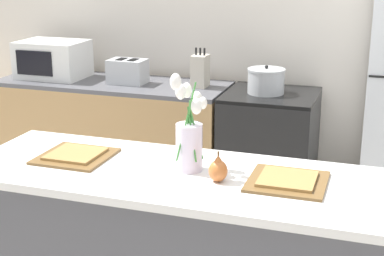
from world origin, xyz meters
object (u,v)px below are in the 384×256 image
object	(u,v)px
stove_range	(269,157)
flower_vase	(189,135)
toaster	(128,71)
cooking_pot	(266,81)
pear_figurine	(218,170)
plate_setting_right	(287,181)
plate_setting_left	(75,155)
knife_block	(200,71)
microwave	(53,59)

from	to	relation	value
stove_range	flower_vase	bearing A→B (deg)	-91.58
toaster	cooking_pot	bearing A→B (deg)	0.42
pear_figurine	plate_setting_right	bearing A→B (deg)	14.53
flower_vase	pear_figurine	world-z (taller)	flower_vase
plate_setting_left	cooking_pot	distance (m)	1.65
stove_range	flower_vase	world-z (taller)	flower_vase
knife_block	toaster	bearing A→B (deg)	-173.67
stove_range	plate_setting_right	xyz separation A→B (m)	(0.38, -1.57, 0.47)
plate_setting_right	knife_block	bearing A→B (deg)	118.67
microwave	cooking_pot	bearing A→B (deg)	-0.36
cooking_pot	toaster	bearing A→B (deg)	-179.58
plate_setting_left	toaster	size ratio (longest dim) A/B	1.10
stove_range	plate_setting_right	world-z (taller)	plate_setting_right
toaster	microwave	xyz separation A→B (m)	(-0.61, 0.02, 0.05)
cooking_pot	flower_vase	bearing A→B (deg)	-90.29
stove_range	plate_setting_left	world-z (taller)	plate_setting_left
flower_vase	cooking_pot	world-z (taller)	flower_vase
toaster	knife_block	distance (m)	0.52
plate_setting_left	toaster	xyz separation A→B (m)	(-0.45, 1.55, 0.06)
pear_figurine	cooking_pot	world-z (taller)	cooking_pot
plate_setting_left	knife_block	size ratio (longest dim) A/B	1.14
toaster	knife_block	size ratio (longest dim) A/B	1.04
stove_range	flower_vase	distance (m)	1.67
pear_figurine	microwave	bearing A→B (deg)	136.78
plate_setting_left	knife_block	xyz separation A→B (m)	(0.07, 1.61, 0.09)
toaster	cooking_pot	xyz separation A→B (m)	(0.99, 0.01, -0.00)
knife_block	pear_figurine	bearing A→B (deg)	-69.93
toaster	microwave	world-z (taller)	microwave
microwave	flower_vase	bearing A→B (deg)	-44.31
pear_figurine	toaster	xyz separation A→B (m)	(-1.13, 1.62, 0.02)
flower_vase	knife_block	bearing A→B (deg)	106.17
plate_setting_left	knife_block	world-z (taller)	knife_block
cooking_pot	microwave	bearing A→B (deg)	179.64
pear_figurine	toaster	bearing A→B (deg)	124.97
knife_block	plate_setting_right	bearing A→B (deg)	-61.33
flower_vase	microwave	size ratio (longest dim) A/B	0.89
pear_figurine	knife_block	world-z (taller)	knife_block
flower_vase	cooking_pot	xyz separation A→B (m)	(0.01, 1.55, -0.08)
plate_setting_right	stove_range	bearing A→B (deg)	103.42
pear_figurine	stove_range	bearing A→B (deg)	93.76
cooking_pot	stove_range	bearing A→B (deg)	17.24
flower_vase	plate_setting_right	bearing A→B (deg)	-1.91
toaster	plate_setting_right	bearing A→B (deg)	-47.93
flower_vase	plate_setting_left	xyz separation A→B (m)	(-0.53, -0.01, -0.14)
plate_setting_left	toaster	distance (m)	1.62
flower_vase	knife_block	xyz separation A→B (m)	(-0.46, 1.60, -0.06)
stove_range	plate_setting_right	bearing A→B (deg)	-76.58
toaster	plate_setting_left	bearing A→B (deg)	-73.78
stove_range	toaster	xyz separation A→B (m)	(-1.03, -0.02, 0.53)
flower_vase	plate_setting_right	world-z (taller)	flower_vase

